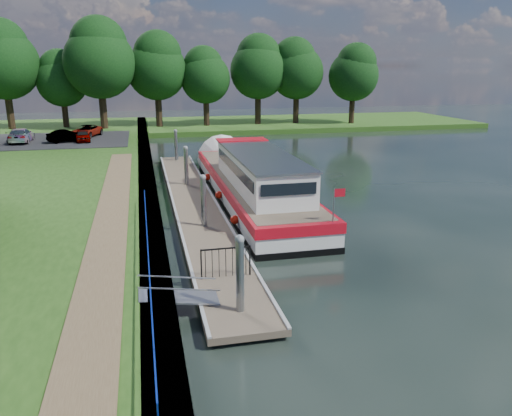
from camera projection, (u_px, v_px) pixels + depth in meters
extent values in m
plane|color=black|center=(237.00, 315.00, 16.43)|extent=(160.00, 160.00, 0.00)
cube|color=#473D2D|center=(148.00, 196.00, 29.83)|extent=(1.10, 90.00, 0.78)
cube|color=#244B15|center=(252.00, 124.00, 67.67)|extent=(60.00, 18.00, 0.60)
cube|color=brown|center=(110.00, 227.00, 22.76)|extent=(1.60, 40.00, 0.05)
cube|color=black|center=(56.00, 140.00, 49.45)|extent=(14.00, 12.00, 0.06)
cube|color=#0C2DBF|center=(148.00, 248.00, 18.24)|extent=(0.04, 18.00, 0.04)
cube|color=#0C2DBF|center=(148.00, 257.00, 18.34)|extent=(0.03, 18.00, 0.03)
cylinder|color=#0C2DBF|center=(155.00, 363.00, 11.78)|extent=(0.04, 0.04, 0.72)
cylinder|color=#0C2DBF|center=(152.00, 322.00, 13.65)|extent=(0.04, 0.04, 0.72)
cylinder|color=#0C2DBF|center=(150.00, 291.00, 15.53)|extent=(0.04, 0.04, 0.72)
cylinder|color=#0C2DBF|center=(149.00, 267.00, 17.40)|extent=(0.04, 0.04, 0.72)
cylinder|color=#0C2DBF|center=(148.00, 247.00, 19.27)|extent=(0.04, 0.04, 0.72)
cylinder|color=#0C2DBF|center=(147.00, 231.00, 21.15)|extent=(0.04, 0.04, 0.72)
cylinder|color=#0C2DBF|center=(146.00, 218.00, 23.02)|extent=(0.04, 0.04, 0.72)
cylinder|color=#0C2DBF|center=(145.00, 206.00, 24.90)|extent=(0.04, 0.04, 0.72)
cylinder|color=#0C2DBF|center=(145.00, 197.00, 26.77)|extent=(0.04, 0.04, 0.72)
cube|color=brown|center=(194.00, 204.00, 28.54)|extent=(2.50, 30.00, 0.24)
cube|color=#9EA0A3|center=(232.00, 300.00, 17.35)|extent=(2.30, 5.00, 0.30)
cube|color=#9EA0A3|center=(203.00, 229.00, 24.85)|extent=(2.30, 5.00, 0.30)
cube|color=#9EA0A3|center=(188.00, 191.00, 32.35)|extent=(2.30, 5.00, 0.30)
cube|color=#9EA0A3|center=(178.00, 168.00, 39.84)|extent=(2.30, 5.00, 0.30)
cube|color=#9EA0A3|center=(215.00, 200.00, 28.75)|extent=(0.12, 30.00, 0.06)
cube|color=#9EA0A3|center=(173.00, 203.00, 28.24)|extent=(0.12, 30.00, 0.06)
cylinder|color=gray|center=(240.00, 290.00, 15.66)|extent=(0.26, 0.26, 3.40)
sphere|color=gray|center=(240.00, 239.00, 15.19)|extent=(0.30, 0.30, 0.30)
cylinder|color=gray|center=(204.00, 212.00, 24.09)|extent=(0.26, 0.26, 3.40)
sphere|color=gray|center=(203.00, 177.00, 23.63)|extent=(0.30, 0.30, 0.30)
cylinder|color=gray|center=(187.00, 174.00, 32.53)|extent=(0.26, 0.26, 3.40)
sphere|color=gray|center=(186.00, 148.00, 32.06)|extent=(0.30, 0.30, 0.30)
cylinder|color=gray|center=(176.00, 152.00, 40.96)|extent=(0.26, 0.26, 3.40)
sphere|color=gray|center=(175.00, 131.00, 40.50)|extent=(0.30, 0.30, 0.30)
cube|color=#A5A8AD|center=(179.00, 297.00, 16.34)|extent=(2.58, 1.00, 0.43)
cube|color=#A5A8AD|center=(180.00, 289.00, 15.75)|extent=(2.58, 0.04, 0.41)
cube|color=#A5A8AD|center=(177.00, 277.00, 16.65)|extent=(2.58, 0.04, 0.41)
cube|color=black|center=(201.00, 264.00, 18.03)|extent=(0.05, 0.05, 1.15)
cube|color=black|center=(250.00, 260.00, 18.42)|extent=(0.05, 0.05, 1.15)
cube|color=black|center=(226.00, 248.00, 18.08)|extent=(1.85, 0.05, 0.05)
cube|color=black|center=(205.00, 264.00, 18.06)|extent=(0.02, 0.02, 1.10)
cube|color=black|center=(212.00, 263.00, 18.12)|extent=(0.02, 0.02, 1.10)
cube|color=black|center=(219.00, 263.00, 18.17)|extent=(0.02, 0.02, 1.10)
cube|color=black|center=(226.00, 262.00, 18.22)|extent=(0.02, 0.02, 1.10)
cube|color=black|center=(233.00, 262.00, 18.28)|extent=(0.02, 0.02, 1.10)
cube|color=black|center=(239.00, 261.00, 18.33)|extent=(0.02, 0.02, 1.10)
cube|color=black|center=(246.00, 261.00, 18.39)|extent=(0.02, 0.02, 1.10)
cube|color=black|center=(251.00, 199.00, 30.64)|extent=(4.00, 20.00, 0.55)
cube|color=silver|center=(251.00, 189.00, 30.47)|extent=(3.96, 19.90, 0.65)
cube|color=#B90C1A|center=(251.00, 181.00, 30.32)|extent=(4.04, 20.00, 0.48)
cube|color=brown|center=(251.00, 177.00, 30.25)|extent=(3.68, 19.20, 0.04)
cone|color=silver|center=(223.00, 160.00, 40.24)|extent=(4.00, 1.50, 4.00)
cube|color=silver|center=(260.00, 171.00, 27.67)|extent=(3.00, 11.00, 1.75)
cube|color=gray|center=(260.00, 154.00, 27.41)|extent=(3.10, 11.20, 0.10)
cube|color=black|center=(233.00, 167.00, 27.27)|extent=(0.04, 10.00, 0.55)
cube|color=black|center=(287.00, 165.00, 27.93)|extent=(0.04, 10.00, 0.55)
cube|color=black|center=(241.00, 150.00, 32.80)|extent=(2.60, 0.04, 0.55)
cube|color=black|center=(289.00, 189.00, 22.40)|extent=(2.60, 0.04, 0.55)
cube|color=#B90C1A|center=(242.00, 140.00, 32.27)|extent=(3.20, 1.60, 0.06)
cylinder|color=gray|center=(334.00, 206.00, 21.29)|extent=(0.05, 0.05, 1.50)
cube|color=#B90C1A|center=(340.00, 193.00, 21.19)|extent=(0.50, 0.02, 0.35)
sphere|color=red|center=(235.00, 220.00, 24.38)|extent=(0.44, 0.44, 0.44)
sphere|color=red|center=(219.00, 195.00, 29.07)|extent=(0.44, 0.44, 0.44)
sphere|color=red|center=(208.00, 177.00, 33.75)|extent=(0.44, 0.44, 0.44)
imported|color=#594C47|center=(256.00, 189.00, 23.50)|extent=(0.60, 0.73, 1.72)
cylinder|color=#332316|center=(10.00, 112.00, 58.17)|extent=(0.83, 0.83, 4.21)
sphere|color=black|center=(4.00, 64.00, 56.69)|extent=(7.95, 7.95, 7.95)
cylinder|color=#332316|center=(65.00, 115.00, 60.10)|extent=(0.70, 0.70, 3.10)
sphere|color=black|center=(62.00, 82.00, 59.01)|extent=(5.85, 5.85, 5.85)
sphere|color=black|center=(59.00, 69.00, 58.73)|extent=(4.65, 4.65, 4.65)
cylinder|color=#332316|center=(103.00, 111.00, 58.57)|extent=(0.84, 0.84, 4.29)
sphere|color=black|center=(99.00, 63.00, 57.07)|extent=(8.10, 8.10, 8.10)
sphere|color=black|center=(98.00, 44.00, 56.66)|extent=(6.44, 6.44, 6.44)
cylinder|color=#332316|center=(159.00, 111.00, 61.91)|extent=(0.79, 0.79, 3.83)
sphere|color=black|center=(157.00, 70.00, 60.56)|extent=(7.24, 7.24, 7.24)
sphere|color=black|center=(158.00, 54.00, 59.89)|extent=(5.75, 5.75, 5.75)
cylinder|color=#332316|center=(206.00, 112.00, 63.01)|extent=(0.72, 0.72, 3.26)
sphere|color=black|center=(206.00, 78.00, 61.87)|extent=(6.16, 6.16, 6.16)
sphere|color=black|center=(203.00, 66.00, 61.64)|extent=(4.89, 4.89, 4.89)
cylinder|color=#332316|center=(258.00, 109.00, 64.67)|extent=(0.78, 0.78, 3.77)
sphere|color=black|center=(258.00, 71.00, 63.35)|extent=(7.13, 7.13, 7.13)
sphere|color=black|center=(259.00, 56.00, 63.11)|extent=(5.66, 5.66, 5.66)
cylinder|color=#332316|center=(296.00, 109.00, 65.82)|extent=(0.77, 0.77, 3.65)
sphere|color=black|center=(297.00, 72.00, 64.54)|extent=(6.89, 6.89, 6.89)
sphere|color=black|center=(294.00, 59.00, 64.00)|extent=(5.47, 5.47, 5.47)
cylinder|color=#332316|center=(352.00, 110.00, 65.62)|extent=(0.74, 0.74, 3.41)
sphere|color=black|center=(354.00, 76.00, 64.43)|extent=(6.43, 6.43, 6.43)
sphere|color=black|center=(357.00, 63.00, 63.83)|extent=(5.11, 5.11, 5.11)
imported|color=#999999|center=(83.00, 136.00, 48.26)|extent=(1.73, 3.44, 1.12)
imported|color=#999999|center=(67.00, 136.00, 47.81)|extent=(3.80, 2.35, 1.18)
imported|color=#999999|center=(21.00, 135.00, 47.68)|extent=(1.96, 4.65, 1.34)
imported|color=#999999|center=(86.00, 131.00, 51.37)|extent=(3.28, 4.72, 1.20)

